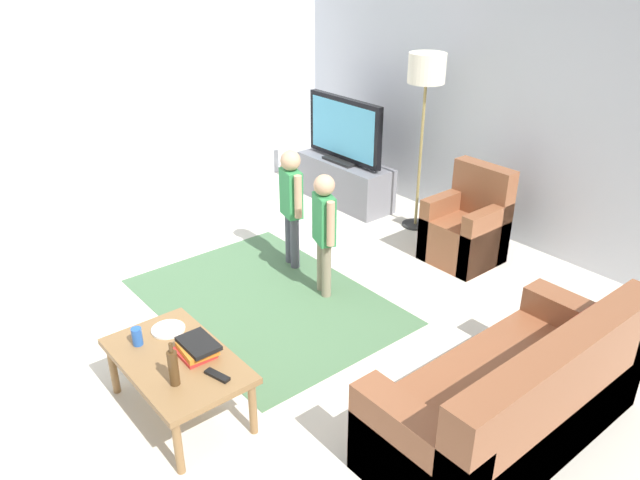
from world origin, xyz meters
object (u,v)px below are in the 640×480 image
Objects in this scene: tv_remote at (217,375)px; child_center at (324,224)px; armchair at (468,230)px; coffee_table at (177,364)px; plate at (168,329)px; bottle at (173,367)px; book_stack at (197,348)px; child_near_tv at (291,198)px; floor_lamp at (426,78)px; soda_can at (137,337)px; tv_stand at (345,182)px; couch at (518,404)px; tv at (344,131)px.

child_center is at bearing 104.26° from tv_remote.
coffee_table is (0.19, -3.09, 0.07)m from armchair.
bottle is at bearing -22.94° from plate.
book_stack reaches higher than coffee_table.
book_stack is at bearing 3.50° from plate.
plate is at bearing -63.25° from child_near_tv.
coffee_table is at bearing -18.45° from plate.
child_center is at bearing -104.40° from armchair.
bottle reaches higher than plate.
child_near_tv is 2.02m from book_stack.
book_stack is 0.35m from plate.
armchair is 0.51× the size of floor_lamp.
child_near_tv is at bearing 116.75° from plate.
armchair is 7.50× the size of soda_can.
floor_lamp is at bearing 97.27° from tv_remote.
child_center is 1.07× the size of coffee_table.
tv_stand is 1.78m from armchair.
floor_lamp reaches higher than soda_can.
book_stack is at bearing -85.47° from armchair.
coffee_table is (1.13, -1.75, -0.29)m from child_near_tv.
tv_stand is at bearing 118.70° from plate.
coffee_table is at bearing -136.97° from couch.
tv_stand is 3.63m from book_stack.
tv is 2.04m from child_center.
bottle reaches higher than tv_remote.
armchair reaches higher than couch.
plate is (1.66, -3.01, -0.42)m from tv.
armchair is at bearing 75.60° from child_center.
soda_can reaches higher than tv_stand.
book_stack is (2.01, -2.99, -0.38)m from tv.
child_center reaches higher than coffee_table.
book_stack is 0.30m from bottle.
coffee_table is 3.62× the size of book_stack.
child_near_tv is 6.52× the size of tv_remote.
child_near_tv is at bearing 114.48° from soda_can.
soda_can is at bearing -91.69° from armchair.
soda_can is (0.28, -1.77, -0.17)m from child_center.
soda_can is 0.23m from plate.
floor_lamp is at bearing 166.73° from armchair.
tv is 0.99× the size of child_near_tv.
tv_stand is at bearing 120.95° from child_near_tv.
plate is (0.83, -1.65, -0.24)m from child_near_tv.
child_near_tv is at bearing 125.95° from book_stack.
tv reaches higher than bottle.
tv_remote is at bearing 65.56° from bottle.
child_center is at bearing 99.37° from plate.
bottle is 2.36× the size of soda_can.
plate is at bearing -144.11° from couch.
soda_can is (-0.28, -0.12, 0.11)m from coffee_table.
tv_stand is at bearing -171.03° from floor_lamp.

